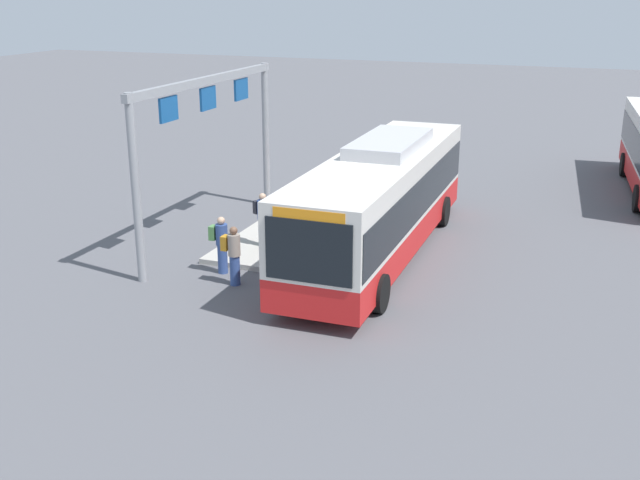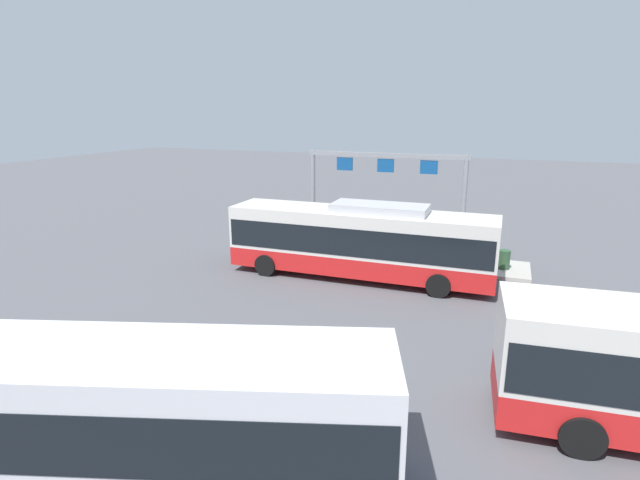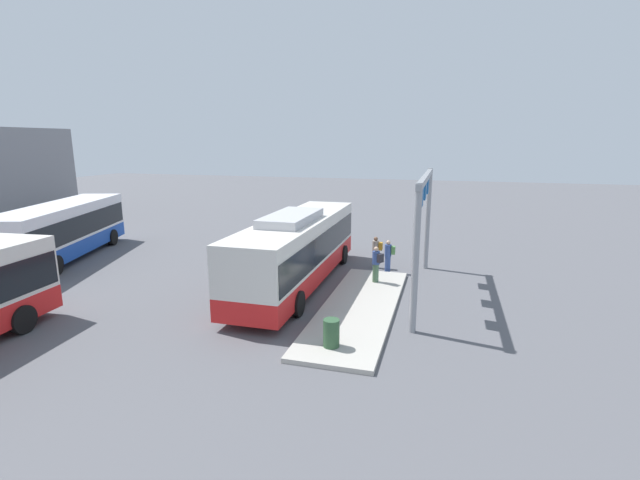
% 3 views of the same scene
% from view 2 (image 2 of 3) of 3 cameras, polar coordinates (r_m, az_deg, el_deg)
% --- Properties ---
extents(ground_plane, '(120.00, 120.00, 0.00)m').
position_cam_2_polar(ground_plane, '(22.77, 4.45, -4.31)').
color(ground_plane, '#56565B').
extents(platform_curb, '(10.00, 2.80, 0.16)m').
position_cam_2_polar(platform_curb, '(25.37, 11.70, -2.37)').
color(platform_curb, '#B2ADA3').
rests_on(platform_curb, ground).
extents(bus_main, '(11.85, 2.76, 3.46)m').
position_cam_2_polar(bus_main, '(22.24, 4.57, 0.10)').
color(bus_main, red).
rests_on(bus_main, ground).
extents(bus_background_right, '(10.90, 5.61, 3.10)m').
position_cam_2_polar(bus_background_right, '(10.88, -21.82, -17.86)').
color(bus_background_right, '#1947AD').
rests_on(bus_background_right, ground).
extents(person_boarding, '(0.35, 0.53, 1.67)m').
position_cam_2_polar(person_boarding, '(26.42, -1.44, 0.46)').
color(person_boarding, '#334C8C').
rests_on(person_boarding, ground).
extents(person_waiting_near, '(0.35, 0.53, 1.67)m').
position_cam_2_polar(person_waiting_near, '(26.85, 0.52, 0.70)').
color(person_waiting_near, '#334C8C').
rests_on(person_waiting_near, ground).
extents(person_waiting_mid, '(0.53, 0.61, 1.67)m').
position_cam_2_polar(person_waiting_mid, '(25.90, 4.91, 0.48)').
color(person_waiting_mid, '#476B4C').
rests_on(person_waiting_mid, platform_curb).
extents(platform_sign_gantry, '(8.74, 0.24, 5.20)m').
position_cam_2_polar(platform_sign_gantry, '(27.18, 7.48, 6.84)').
color(platform_sign_gantry, gray).
rests_on(platform_sign_gantry, ground).
extents(trash_bin, '(0.52, 0.52, 0.90)m').
position_cam_2_polar(trash_bin, '(24.83, 20.37, -2.11)').
color(trash_bin, '#2D5133').
rests_on(trash_bin, platform_curb).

